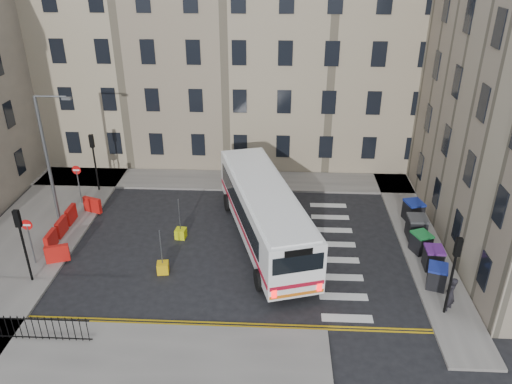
# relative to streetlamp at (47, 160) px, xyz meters

# --- Properties ---
(ground) EXTENTS (120.00, 120.00, 0.00)m
(ground) POSITION_rel_streetlamp_xyz_m (13.00, -2.00, -4.34)
(ground) COLOR black
(ground) RESTS_ON ground
(pavement_north) EXTENTS (36.00, 3.20, 0.15)m
(pavement_north) POSITION_rel_streetlamp_xyz_m (7.00, 6.60, -4.26)
(pavement_north) COLOR slate
(pavement_north) RESTS_ON ground
(pavement_east) EXTENTS (2.40, 26.00, 0.15)m
(pavement_east) POSITION_rel_streetlamp_xyz_m (22.00, 2.00, -4.26)
(pavement_east) COLOR slate
(pavement_east) RESTS_ON ground
(pavement_west) EXTENTS (6.00, 22.00, 0.15)m
(pavement_west) POSITION_rel_streetlamp_xyz_m (-1.00, -1.00, -4.26)
(pavement_west) COLOR slate
(pavement_west) RESTS_ON ground
(pavement_sw) EXTENTS (20.00, 6.00, 0.15)m
(pavement_sw) POSITION_rel_streetlamp_xyz_m (6.00, -12.00, -4.26)
(pavement_sw) COLOR slate
(pavement_sw) RESTS_ON ground
(terrace_north) EXTENTS (38.30, 10.80, 17.20)m
(terrace_north) POSITION_rel_streetlamp_xyz_m (6.00, 13.50, 4.28)
(terrace_north) COLOR tan
(terrace_north) RESTS_ON ground
(traffic_light_east) EXTENTS (0.28, 0.22, 4.10)m
(traffic_light_east) POSITION_rel_streetlamp_xyz_m (21.60, -7.50, -1.47)
(traffic_light_east) COLOR black
(traffic_light_east) RESTS_ON pavement_east
(traffic_light_nw) EXTENTS (0.28, 0.22, 4.10)m
(traffic_light_nw) POSITION_rel_streetlamp_xyz_m (1.00, 4.50, -1.47)
(traffic_light_nw) COLOR black
(traffic_light_nw) RESTS_ON pavement_west
(traffic_light_sw) EXTENTS (0.28, 0.22, 4.10)m
(traffic_light_sw) POSITION_rel_streetlamp_xyz_m (1.00, -6.00, -1.47)
(traffic_light_sw) COLOR black
(traffic_light_sw) RESTS_ON pavement_west
(streetlamp) EXTENTS (0.50, 0.22, 8.14)m
(streetlamp) POSITION_rel_streetlamp_xyz_m (0.00, 0.00, 0.00)
(streetlamp) COLOR #595B5E
(streetlamp) RESTS_ON pavement_west
(no_entry_north) EXTENTS (0.60, 0.08, 3.00)m
(no_entry_north) POSITION_rel_streetlamp_xyz_m (0.50, 2.50, -2.26)
(no_entry_north) COLOR #595B5E
(no_entry_north) RESTS_ON pavement_west
(no_entry_south) EXTENTS (0.60, 0.08, 3.00)m
(no_entry_south) POSITION_rel_streetlamp_xyz_m (0.50, -4.50, -2.26)
(no_entry_south) COLOR #595B5E
(no_entry_south) RESTS_ON pavement_west
(roadworks_barriers) EXTENTS (1.66, 6.26, 1.00)m
(roadworks_barriers) POSITION_rel_streetlamp_xyz_m (1.16, -1.50, -3.69)
(roadworks_barriers) COLOR red
(roadworks_barriers) RESTS_ON pavement_west
(iron_railings) EXTENTS (7.80, 0.04, 1.20)m
(iron_railings) POSITION_rel_streetlamp_xyz_m (1.75, -10.20, -3.59)
(iron_railings) COLOR black
(iron_railings) RESTS_ON pavement_sw
(bus) EXTENTS (6.21, 12.70, 3.38)m
(bus) POSITION_rel_streetlamp_xyz_m (12.87, -1.36, -2.38)
(bus) COLOR white
(bus) RESTS_ON ground
(wheelie_bin_a) EXTENTS (1.21, 1.31, 1.19)m
(wheelie_bin_a) POSITION_rel_streetlamp_xyz_m (21.70, -5.50, -3.59)
(wheelie_bin_a) COLOR black
(wheelie_bin_a) RESTS_ON pavement_east
(wheelie_bin_b) EXTENTS (0.99, 1.13, 1.21)m
(wheelie_bin_b) POSITION_rel_streetlamp_xyz_m (21.96, -3.86, -3.58)
(wheelie_bin_b) COLOR black
(wheelie_bin_b) RESTS_ON pavement_east
(wheelie_bin_c) EXTENTS (1.24, 1.32, 1.16)m
(wheelie_bin_c) POSITION_rel_streetlamp_xyz_m (21.69, -2.31, -3.60)
(wheelie_bin_c) COLOR black
(wheelie_bin_c) RESTS_ON pavement_east
(wheelie_bin_d) EXTENTS (1.07, 1.23, 1.35)m
(wheelie_bin_d) POSITION_rel_streetlamp_xyz_m (21.78, -0.80, -3.50)
(wheelie_bin_d) COLOR black
(wheelie_bin_d) RESTS_ON pavement_east
(wheelie_bin_e) EXTENTS (1.28, 1.39, 1.29)m
(wheelie_bin_e) POSITION_rel_streetlamp_xyz_m (22.08, 1.25, -3.54)
(wheelie_bin_e) COLOR black
(wheelie_bin_e) RESTS_ON pavement_east
(pedestrian) EXTENTS (0.76, 0.76, 1.79)m
(pedestrian) POSITION_rel_streetlamp_xyz_m (21.82, -7.28, -3.29)
(pedestrian) COLOR black
(pedestrian) RESTS_ON pavement_east
(bollard_yellow) EXTENTS (0.66, 0.66, 0.60)m
(bollard_yellow) POSITION_rel_streetlamp_xyz_m (7.90, -1.32, -4.04)
(bollard_yellow) COLOR #CAD20B
(bollard_yellow) RESTS_ON ground
(bollard_chevron) EXTENTS (0.68, 0.68, 0.60)m
(bollard_chevron) POSITION_rel_streetlamp_xyz_m (7.59, -4.81, -4.04)
(bollard_chevron) COLOR #E2B00D
(bollard_chevron) RESTS_ON ground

